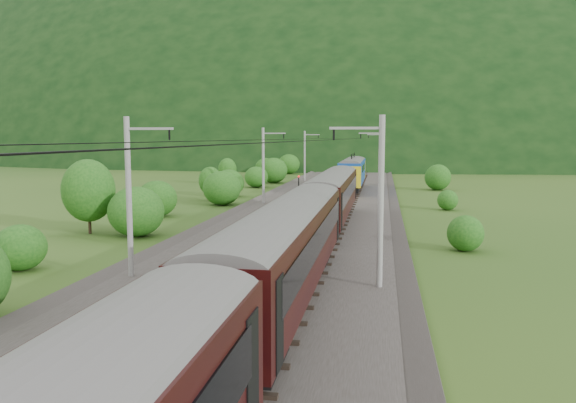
# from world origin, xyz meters

# --- Properties ---
(ground) EXTENTS (600.00, 600.00, 0.00)m
(ground) POSITION_xyz_m (0.00, 0.00, 0.00)
(ground) COLOR #264816
(ground) RESTS_ON ground
(railbed) EXTENTS (14.00, 220.00, 0.30)m
(railbed) POSITION_xyz_m (0.00, 10.00, 0.15)
(railbed) COLOR #38332D
(railbed) RESTS_ON ground
(track_left) EXTENTS (2.40, 220.00, 0.27)m
(track_left) POSITION_xyz_m (-2.40, 10.00, 0.37)
(track_left) COLOR brown
(track_left) RESTS_ON railbed
(track_right) EXTENTS (2.40, 220.00, 0.27)m
(track_right) POSITION_xyz_m (2.40, 10.00, 0.37)
(track_right) COLOR brown
(track_right) RESTS_ON railbed
(catenary_left) EXTENTS (2.54, 192.28, 8.00)m
(catenary_left) POSITION_xyz_m (-6.12, 32.00, 4.50)
(catenary_left) COLOR gray
(catenary_left) RESTS_ON railbed
(catenary_right) EXTENTS (2.54, 192.28, 8.00)m
(catenary_right) POSITION_xyz_m (6.12, 32.00, 4.50)
(catenary_right) COLOR gray
(catenary_right) RESTS_ON railbed
(overhead_wires) EXTENTS (4.83, 198.00, 0.03)m
(overhead_wires) POSITION_xyz_m (0.00, 10.00, 7.10)
(overhead_wires) COLOR black
(overhead_wires) RESTS_ON ground
(mountain_main) EXTENTS (504.00, 360.00, 244.00)m
(mountain_main) POSITION_xyz_m (0.00, 260.00, 0.00)
(mountain_main) COLOR black
(mountain_main) RESTS_ON ground
(mountain_ridge) EXTENTS (336.00, 280.00, 132.00)m
(mountain_ridge) POSITION_xyz_m (-120.00, 300.00, 0.00)
(mountain_ridge) COLOR black
(mountain_ridge) RESTS_ON ground
(train) EXTENTS (2.81, 135.20, 4.89)m
(train) POSITION_xyz_m (2.40, -14.36, 3.36)
(train) COLOR black
(train) RESTS_ON ground
(hazard_post_near) EXTENTS (0.15, 0.15, 1.45)m
(hazard_post_near) POSITION_xyz_m (-0.53, 25.01, 1.03)
(hazard_post_near) COLOR red
(hazard_post_near) RESTS_ON railbed
(hazard_post_far) EXTENTS (0.14, 0.14, 1.32)m
(hazard_post_far) POSITION_xyz_m (0.24, 33.47, 0.96)
(hazard_post_far) COLOR red
(hazard_post_far) RESTS_ON railbed
(signal) EXTENTS (0.23, 0.23, 2.11)m
(signal) POSITION_xyz_m (-4.33, 44.91, 1.54)
(signal) COLOR black
(signal) RESTS_ON railbed
(vegetation_left) EXTENTS (11.02, 144.69, 5.66)m
(vegetation_left) POSITION_xyz_m (-12.49, 31.21, 1.96)
(vegetation_left) COLOR #1A4B14
(vegetation_left) RESTS_ON ground
(vegetation_right) EXTENTS (5.63, 96.65, 3.22)m
(vegetation_right) POSITION_xyz_m (12.87, 19.44, 1.35)
(vegetation_right) COLOR #1A4B14
(vegetation_right) RESTS_ON ground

